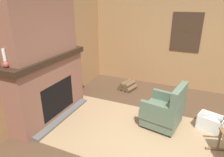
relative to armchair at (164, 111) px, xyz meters
name	(u,v)px	position (x,y,z in m)	size (l,w,h in m)	color
ground_plane	(167,146)	(0.18, -0.58, -0.34)	(14.00, 14.00, 0.00)	#4C3523
wood_panel_wall_left	(35,57)	(-2.60, -0.58, 0.98)	(0.06, 6.10, 2.64)	#9E7247
wood_panel_wall_back	(189,42)	(0.18, 2.20, 0.99)	(6.10, 0.09, 2.64)	#9E7247
fireplace_hearth	(49,87)	(-2.33, -0.58, 0.34)	(0.66, 1.99, 1.38)	brown
chimney_breast	(41,23)	(-2.34, -0.58, 1.66)	(0.40, 1.66, 1.24)	brown
area_rug	(140,134)	(-0.36, -0.45, -0.34)	(3.70, 1.95, 0.01)	#997A56
armchair	(164,111)	(0.00, 0.00, 0.00)	(0.81, 0.82, 0.93)	#516651
firewood_stack	(128,86)	(-1.27, 1.41, -0.23)	(0.49, 0.52, 0.24)	brown
laundry_basket	(210,123)	(0.86, 0.26, -0.19)	(0.53, 0.45, 0.31)	white
oil_lamp_vase	(5,61)	(-2.39, -1.44, 1.15)	(0.09, 0.09, 0.31)	#B24C42
storage_case	(47,50)	(-2.39, -0.47, 1.11)	(0.13, 0.25, 0.15)	brown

